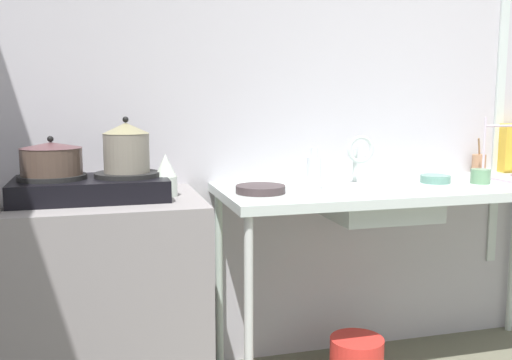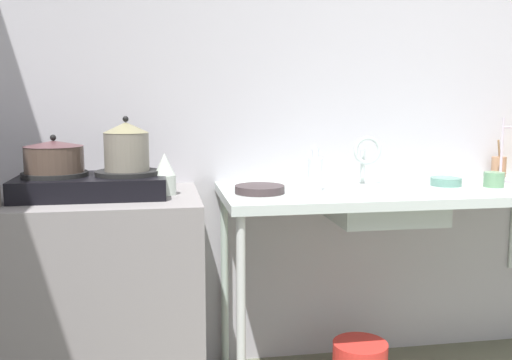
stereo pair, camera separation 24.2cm
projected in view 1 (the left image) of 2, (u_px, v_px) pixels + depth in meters
The scene contains 16 objects.
wall_back at pixel (418, 89), 2.98m from camera, with size 5.39×0.10×2.70m, color #B5B3B9.
wall_metal_strip at pixel (502, 63), 3.02m from camera, with size 0.05×0.01×2.16m, color silver.
counter_concrete at pixel (80, 310), 2.30m from camera, with size 0.98×0.63×0.90m, color gray.
counter_sink at pixel (408, 198), 2.63m from camera, with size 1.75×0.63×0.90m.
stove at pixel (91, 187), 2.25m from camera, with size 0.59×0.36×0.10m.
pot_on_left_burner at pixel (51, 158), 2.19m from camera, with size 0.23×0.23×0.15m.
pot_on_right_burner at pixel (126, 147), 2.26m from camera, with size 0.18×0.18×0.22m.
percolator at pixel (166, 176), 2.30m from camera, with size 0.09×0.09×0.17m.
sink_basin at pixel (380, 203), 2.55m from camera, with size 0.46×0.34×0.14m, color silver.
faucet at pixel (360, 152), 2.66m from camera, with size 0.13×0.08×0.22m.
frying_pan at pixel (261, 189), 2.40m from camera, with size 0.21×0.21×0.03m, color #3C3032.
cup_by_rack at pixel (480, 176), 2.66m from camera, with size 0.09×0.09×0.07m, color #618E67.
small_bowl_on_drainboard at pixel (435, 179), 2.69m from camera, with size 0.14×0.14×0.04m, color slate.
bottle_by_sink at pixel (314, 173), 2.47m from camera, with size 0.06×0.06×0.18m.
utensil_jar at pixel (479, 164), 3.02m from camera, with size 0.07×0.07×0.19m.
bucket_on_floor at pixel (357, 360), 2.63m from camera, with size 0.25×0.25×0.21m, color red.
Camera 1 is at (-1.62, -0.78, 1.30)m, focal length 40.15 mm.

